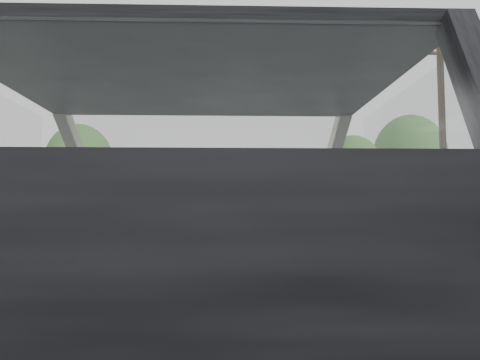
{
  "coord_description": "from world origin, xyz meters",
  "views": [
    {
      "loc": [
        0.12,
        -2.33,
        0.85
      ],
      "look_at": [
        0.21,
        0.57,
        1.07
      ],
      "focal_mm": 35.0,
      "sensor_mm": 36.0,
      "label": 1
    }
  ],
  "objects": [
    {
      "name": "subject_car",
      "position": [
        0.0,
        0.0,
        0.72
      ],
      "size": [
        1.8,
        4.0,
        1.45
      ],
      "primitive_type": "cube",
      "color": "black",
      "rests_on": "ground"
    },
    {
      "name": "dashboard",
      "position": [
        0.0,
        0.62,
        0.85
      ],
      "size": [
        1.58,
        0.45,
        0.3
      ],
      "primitive_type": "cube",
      "color": "black",
      "rests_on": "subject_car"
    },
    {
      "name": "driver_seat",
      "position": [
        -0.4,
        -0.29,
        0.88
      ],
      "size": [
        0.5,
        0.72,
        0.42
      ],
      "primitive_type": "cube",
      "color": "black",
      "rests_on": "subject_car"
    },
    {
      "name": "passenger_seat",
      "position": [
        0.4,
        -0.29,
        0.88
      ],
      "size": [
        0.5,
        0.72,
        0.42
      ],
      "primitive_type": "cube",
      "color": "black",
      "rests_on": "subject_car"
    },
    {
      "name": "steering_wheel",
      "position": [
        -0.4,
        0.33,
        0.92
      ],
      "size": [
        0.36,
        0.36,
        0.04
      ],
      "primitive_type": "torus",
      "color": "black",
      "rests_on": "dashboard"
    },
    {
      "name": "cat",
      "position": [
        0.29,
        0.61,
        1.09
      ],
      "size": [
        0.61,
        0.29,
        0.26
      ],
      "primitive_type": "ellipsoid",
      "rotation": [
        0.0,
        0.0,
        0.19
      ],
      "color": "#9F9F9F",
      "rests_on": "dashboard"
    },
    {
      "name": "guardrail",
      "position": [
        4.3,
        10.0,
        0.58
      ],
      "size": [
        0.05,
        90.0,
        0.32
      ],
      "primitive_type": "cube",
      "color": "#9E9FA0",
      "rests_on": "ground"
    },
    {
      "name": "other_car",
      "position": [
        -0.49,
        25.98,
        0.82
      ],
      "size": [
        2.09,
        5.03,
        1.64
      ],
      "primitive_type": "imported",
      "rotation": [
        0.0,
        0.0,
        -0.02
      ],
      "color": "#B5B5B5",
      "rests_on": "ground"
    },
    {
      "name": "highway_sign",
      "position": [
        6.48,
        22.24,
        1.15
      ],
      "size": [
        0.29,
        0.92,
        2.31
      ],
      "primitive_type": "cube",
      "rotation": [
        0.0,
        0.0,
        0.22
      ],
      "color": "#0D4A1F",
      "rests_on": "ground"
    },
    {
      "name": "utility_pole",
      "position": [
        7.78,
        13.8,
        3.69
      ],
      "size": [
        0.25,
        0.25,
        7.38
      ],
      "primitive_type": "cylinder",
      "rotation": [
        0.0,
        0.0,
        0.02
      ],
      "color": "#3C2C21",
      "rests_on": "ground"
    },
    {
      "name": "tree_2",
      "position": [
        8.77,
        29.22,
        3.06
      ],
      "size": [
        4.57,
        4.57,
        6.13
      ],
      "primitive_type": null,
      "rotation": [
        0.0,
        0.0,
        -0.14
      ],
      "color": "#1F5E19",
      "rests_on": "ground"
    },
    {
      "name": "tree_3",
      "position": [
        13.64,
        31.42,
        4.0
      ],
      "size": [
        6.97,
        6.97,
        7.99
      ],
      "primitive_type": null,
      "rotation": [
        0.0,
        0.0,
        -0.42
      ],
      "color": "#1F5E19",
      "rests_on": "ground"
    },
    {
      "name": "tree_6",
      "position": [
        -9.98,
        29.88,
        3.45
      ],
      "size": [
        5.78,
        5.78,
        6.9
      ],
      "primitive_type": null,
      "rotation": [
        0.0,
        0.0,
        -0.33
      ],
      "color": "#1F5E19",
      "rests_on": "ground"
    }
  ]
}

